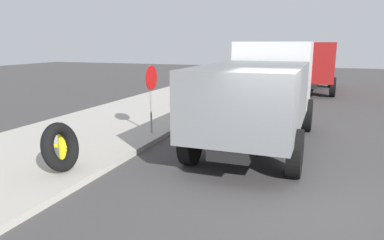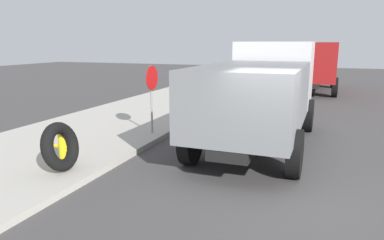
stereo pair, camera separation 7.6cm
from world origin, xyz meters
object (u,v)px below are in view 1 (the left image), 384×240
(fire_hydrant, at_px, (63,145))
(loose_tire, at_px, (61,147))
(stop_sign, at_px, (151,87))
(dump_truck_gray, at_px, (261,90))
(dump_truck_red, at_px, (311,65))

(fire_hydrant, height_order, loose_tire, loose_tire)
(fire_hydrant, distance_m, stop_sign, 3.67)
(fire_hydrant, bearing_deg, dump_truck_gray, -43.85)
(loose_tire, bearing_deg, fire_hydrant, 32.61)
(dump_truck_red, bearing_deg, dump_truck_gray, 175.88)
(dump_truck_gray, bearing_deg, fire_hydrant, 136.15)
(dump_truck_gray, bearing_deg, loose_tire, 140.20)
(fire_hydrant, distance_m, loose_tire, 0.42)
(fire_hydrant, relative_size, dump_truck_gray, 0.13)
(stop_sign, bearing_deg, fire_hydrant, 171.32)
(stop_sign, height_order, dump_truck_gray, dump_truck_gray)
(fire_hydrant, bearing_deg, stop_sign, -8.68)
(stop_sign, xyz_separation_m, dump_truck_gray, (0.51, -3.32, -0.01))
(fire_hydrant, distance_m, dump_truck_gray, 5.64)
(stop_sign, bearing_deg, dump_truck_red, -17.50)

